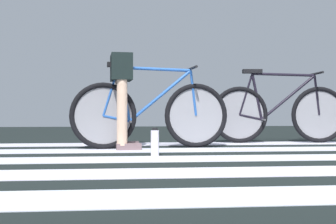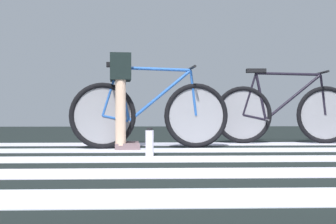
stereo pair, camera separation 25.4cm
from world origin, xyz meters
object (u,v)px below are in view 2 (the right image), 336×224
cyclist_1_of_2 (121,88)px  water_bottle (150,143)px  bicycle_1_of_2 (150,113)px  bicycle_2_of_2 (284,113)px

cyclist_1_of_2 → water_bottle: 0.96m
cyclist_1_of_2 → water_bottle: size_ratio=3.88×
bicycle_1_of_2 → cyclist_1_of_2: (-0.31, -0.03, 0.27)m
bicycle_1_of_2 → water_bottle: (0.01, -0.76, -0.26)m
bicycle_1_of_2 → bicycle_2_of_2: 1.76m
bicycle_1_of_2 → water_bottle: 0.80m
bicycle_1_of_2 → bicycle_2_of_2: same height
bicycle_2_of_2 → water_bottle: bicycle_2_of_2 is taller
cyclist_1_of_2 → bicycle_2_of_2: bearing=11.9°
water_bottle → cyclist_1_of_2: bearing=113.5°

